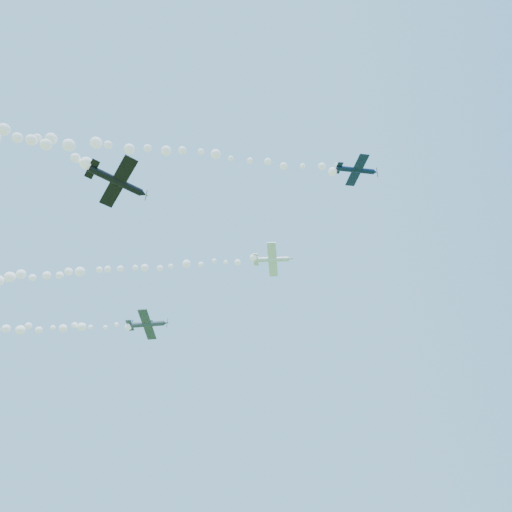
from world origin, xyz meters
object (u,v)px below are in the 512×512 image
(plane_white, at_px, (272,259))
(plane_grey, at_px, (147,324))
(plane_navy, at_px, (357,170))
(plane_black, at_px, (118,182))

(plane_white, relative_size, plane_grey, 1.06)
(plane_navy, xyz_separation_m, plane_grey, (-38.09, 15.28, -7.93))
(plane_grey, bearing_deg, plane_navy, -35.49)
(plane_white, distance_m, plane_navy, 27.66)
(plane_black, bearing_deg, plane_grey, 61.14)
(plane_grey, bearing_deg, plane_black, -80.24)
(plane_white, height_order, plane_black, plane_white)
(plane_black, bearing_deg, plane_navy, -21.67)
(plane_white, distance_m, plane_grey, 25.45)
(plane_navy, xyz_separation_m, plane_black, (-25.07, -14.82, -11.20))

